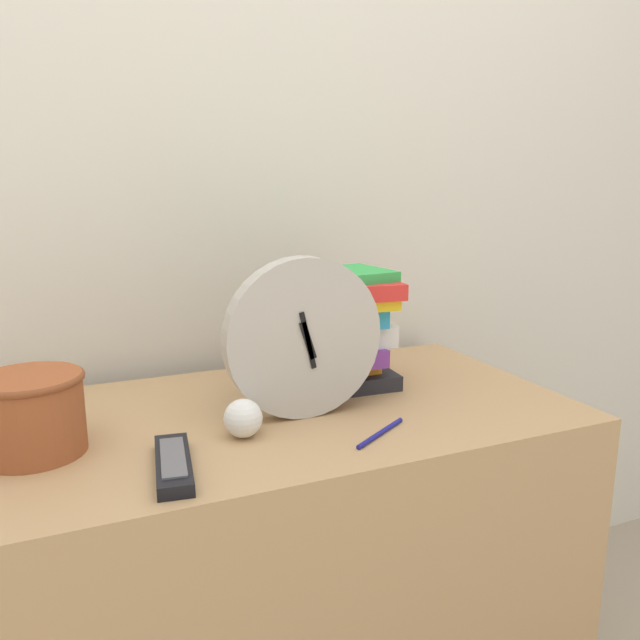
% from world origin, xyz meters
% --- Properties ---
extents(wall_back, '(6.00, 0.04, 2.40)m').
position_xyz_m(wall_back, '(0.00, 0.65, 1.20)').
color(wall_back, silver).
rests_on(wall_back, ground_plane).
extents(desk, '(1.26, 0.58, 0.74)m').
position_xyz_m(desk, '(0.00, 0.29, 0.37)').
color(desk, tan).
rests_on(desk, ground_plane).
extents(desk_clock, '(0.29, 0.04, 0.29)m').
position_xyz_m(desk_clock, '(0.12, 0.24, 0.89)').
color(desk_clock, '#B7B2A8').
rests_on(desk_clock, desk).
extents(book_stack, '(0.26, 0.20, 0.24)m').
position_xyz_m(book_stack, '(0.24, 0.37, 0.87)').
color(book_stack, '#232328').
rests_on(book_stack, desk).
extents(basket, '(0.16, 0.16, 0.13)m').
position_xyz_m(basket, '(-0.32, 0.26, 0.81)').
color(basket, '#994C28').
rests_on(basket, desk).
extents(tv_remote, '(0.08, 0.19, 0.02)m').
position_xyz_m(tv_remote, '(-0.14, 0.11, 0.75)').
color(tv_remote, black).
rests_on(tv_remote, desk).
extents(crumpled_paper_ball, '(0.06, 0.06, 0.06)m').
position_xyz_m(crumpled_paper_ball, '(-0.01, 0.19, 0.77)').
color(crumpled_paper_ball, white).
rests_on(crumpled_paper_ball, desk).
extents(pen, '(0.13, 0.08, 0.01)m').
position_xyz_m(pen, '(0.20, 0.11, 0.75)').
color(pen, navy).
rests_on(pen, desk).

